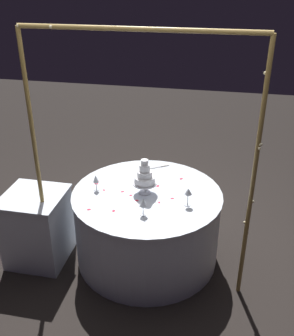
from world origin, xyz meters
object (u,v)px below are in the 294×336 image
(side_table, at_px, (37,227))
(tiered_cake, at_px, (145,177))
(wine_glass_1, at_px, (144,170))
(wine_glass_2, at_px, (143,203))
(main_table, at_px, (147,226))
(wine_glass_0, at_px, (188,192))
(wine_glass_3, at_px, (96,179))
(cake_knife, at_px, (158,167))
(decorative_arch, at_px, (139,136))

(side_table, height_order, tiered_cake, tiered_cake)
(wine_glass_1, xyz_separation_m, wine_glass_2, (-0.12, 0.60, 0.01))
(tiered_cake, distance_m, wine_glass_2, 0.35)
(main_table, xyz_separation_m, side_table, (1.02, 0.23, -0.01))
(wine_glass_0, bearing_deg, wine_glass_3, -6.26)
(main_table, relative_size, wine_glass_2, 8.90)
(wine_glass_3, bearing_deg, side_table, 19.60)
(side_table, height_order, wine_glass_0, wine_glass_0)
(main_table, height_order, tiered_cake, tiered_cake)
(side_table, relative_size, wine_glass_3, 4.58)
(main_table, xyz_separation_m, wine_glass_1, (0.08, -0.25, 0.46))
(side_table, bearing_deg, cake_knife, -143.41)
(cake_knife, bearing_deg, wine_glass_2, 92.35)
(wine_glass_3, xyz_separation_m, cake_knife, (-0.48, -0.57, -0.11))
(side_table, bearing_deg, wine_glass_0, -175.88)
(decorative_arch, relative_size, side_table, 3.13)
(main_table, height_order, wine_glass_1, wine_glass_1)
(main_table, height_order, wine_glass_0, wine_glass_0)
(wine_glass_3, height_order, cake_knife, wine_glass_3)
(wine_glass_1, bearing_deg, side_table, 26.97)
(wine_glass_0, height_order, wine_glass_1, wine_glass_0)
(tiered_cake, xyz_separation_m, wine_glass_0, (-0.41, 0.12, -0.04))
(side_table, distance_m, tiered_cake, 1.16)
(wine_glass_1, relative_size, wine_glass_2, 0.89)
(decorative_arch, xyz_separation_m, tiered_cake, (0.02, -0.30, -0.53))
(main_table, distance_m, wine_glass_1, 0.53)
(wine_glass_0, relative_size, wine_glass_1, 1.22)
(side_table, bearing_deg, main_table, -167.51)
(side_table, distance_m, wine_glass_0, 1.50)
(decorative_arch, height_order, wine_glass_1, decorative_arch)
(side_table, xyz_separation_m, wine_glass_1, (-0.95, -0.48, 0.47))
(decorative_arch, bearing_deg, cake_knife, -90.22)
(main_table, bearing_deg, tiered_cake, 4.68)
(side_table, distance_m, wine_glass_3, 0.75)
(decorative_arch, distance_m, main_table, 1.10)
(wine_glass_0, height_order, wine_glass_2, wine_glass_0)
(decorative_arch, height_order, side_table, decorative_arch)
(wine_glass_0, distance_m, wine_glass_1, 0.60)
(wine_glass_0, relative_size, wine_glass_3, 1.09)
(side_table, xyz_separation_m, tiered_cake, (-1.00, -0.23, 0.53))
(side_table, xyz_separation_m, wine_glass_3, (-0.55, -0.20, 0.48))
(wine_glass_2, distance_m, wine_glass_3, 0.60)
(cake_knife, bearing_deg, wine_glass_3, 49.93)
(wine_glass_1, xyz_separation_m, wine_glass_3, (0.40, 0.29, 0.01))
(wine_glass_3, distance_m, cake_knife, 0.75)
(decorative_arch, bearing_deg, wine_glass_1, -82.18)
(wine_glass_0, height_order, wine_glass_3, wine_glass_0)
(decorative_arch, bearing_deg, wine_glass_3, -29.96)
(main_table, relative_size, side_table, 1.95)
(side_table, height_order, cake_knife, cake_knife)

